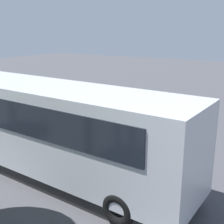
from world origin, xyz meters
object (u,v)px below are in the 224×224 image
spectator_centre (92,124)px  traffic_cone (154,113)px  spectator_right (72,118)px  spectator_left (112,128)px  parked_motorcycle_silver (138,152)px  stunt_motorcycle (119,102)px  tour_bus (43,129)px  spectator_far_left (136,129)px

spectator_centre → traffic_cone: (-0.59, -5.41, -0.71)m
spectator_right → traffic_cone: 5.60m
spectator_centre → traffic_cone: bearing=-96.2°
spectator_right → traffic_cone: (-1.92, -5.21, -0.77)m
spectator_left → parked_motorcycle_silver: size_ratio=0.88×
stunt_motorcycle → spectator_right: bearing=89.3°
tour_bus → parked_motorcycle_silver: size_ratio=5.60×
spectator_far_left → spectator_right: bearing=0.6°
spectator_left → traffic_cone: (0.53, -5.52, -0.78)m
spectator_left → parked_motorcycle_silver: bearing=163.2°
parked_motorcycle_silver → traffic_cone: parked_motorcycle_silver is taller
tour_bus → traffic_cone: bearing=-94.5°
stunt_motorcycle → spectator_left: bearing=117.7°
spectator_centre → stunt_motorcycle: bearing=-74.0°
parked_motorcycle_silver → stunt_motorcycle: size_ratio=1.00×
spectator_far_left → traffic_cone: bearing=-74.3°
spectator_far_left → parked_motorcycle_silver: bearing=123.7°
traffic_cone → parked_motorcycle_silver: bearing=108.3°
spectator_far_left → spectator_right: spectator_far_left is taller
spectator_left → stunt_motorcycle: 5.16m
stunt_motorcycle → traffic_cone: 2.20m
spectator_centre → spectator_right: size_ratio=0.95×
spectator_left → traffic_cone: 5.60m
tour_bus → spectator_left: size_ratio=6.37×
tour_bus → spectator_right: 3.39m
spectator_right → traffic_cone: spectator_right is taller
parked_motorcycle_silver → stunt_motorcycle: (3.84, -5.00, 0.49)m
tour_bus → spectator_centre: 2.95m
spectator_centre → parked_motorcycle_silver: bearing=167.9°
spectator_far_left → spectator_right: size_ratio=1.01×
traffic_cone → spectator_centre: bearing=83.8°
stunt_motorcycle → traffic_cone: size_ratio=3.26×
tour_bus → parked_motorcycle_silver: (-2.63, -2.34, -1.16)m
spectator_centre → stunt_motorcycle: size_ratio=0.83×
spectator_centre → tour_bus: bearing=88.7°
stunt_motorcycle → tour_bus: bearing=99.4°
traffic_cone → spectator_far_left: bearing=105.7°
spectator_far_left → spectator_left: bearing=20.8°
spectator_centre → stunt_motorcycle: (1.27, -4.46, -0.05)m
tour_bus → stunt_motorcycle: bearing=-80.6°
tour_bus → stunt_motorcycle: (1.21, -7.34, -0.68)m
spectator_centre → parked_motorcycle_silver: (-2.57, 0.55, -0.53)m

